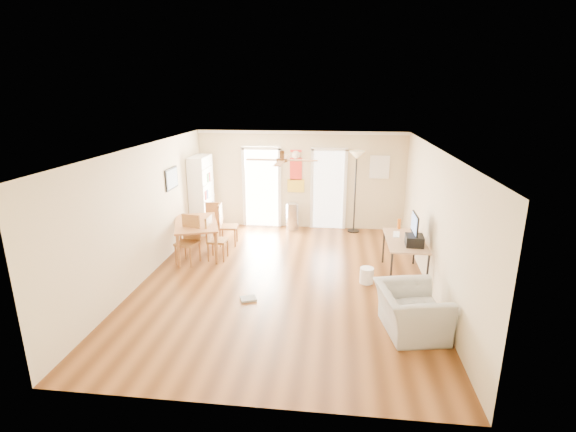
# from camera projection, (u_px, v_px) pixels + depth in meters

# --- Properties ---
(floor) EXTENTS (7.00, 7.00, 0.00)m
(floor) POSITION_uv_depth(u_px,v_px,m) (284.00, 280.00, 8.33)
(floor) COLOR brown
(floor) RESTS_ON ground
(ceiling) EXTENTS (5.50, 7.00, 0.00)m
(ceiling) POSITION_uv_depth(u_px,v_px,m) (284.00, 148.00, 7.60)
(ceiling) COLOR silver
(ceiling) RESTS_ON floor
(wall_back) EXTENTS (5.50, 0.04, 2.60)m
(wall_back) POSITION_uv_depth(u_px,v_px,m) (301.00, 180.00, 11.30)
(wall_back) COLOR beige
(wall_back) RESTS_ON floor
(wall_front) EXTENTS (5.50, 0.04, 2.60)m
(wall_front) POSITION_uv_depth(u_px,v_px,m) (245.00, 308.00, 4.63)
(wall_front) COLOR beige
(wall_front) RESTS_ON floor
(wall_left) EXTENTS (0.04, 7.00, 2.60)m
(wall_left) POSITION_uv_depth(u_px,v_px,m) (145.00, 213.00, 8.27)
(wall_left) COLOR beige
(wall_left) RESTS_ON floor
(wall_right) EXTENTS (0.04, 7.00, 2.60)m
(wall_right) POSITION_uv_depth(u_px,v_px,m) (435.00, 222.00, 7.66)
(wall_right) COLOR beige
(wall_right) RESTS_ON floor
(crown_molding) EXTENTS (5.50, 7.00, 0.08)m
(crown_molding) POSITION_uv_depth(u_px,v_px,m) (284.00, 150.00, 7.61)
(crown_molding) COLOR white
(crown_molding) RESTS_ON wall_back
(kitchen_doorway) EXTENTS (0.90, 0.10, 2.10)m
(kitchen_doorway) POSITION_uv_depth(u_px,v_px,m) (262.00, 188.00, 11.47)
(kitchen_doorway) COLOR white
(kitchen_doorway) RESTS_ON wall_back
(bathroom_doorway) EXTENTS (0.80, 0.10, 2.10)m
(bathroom_doorway) POSITION_uv_depth(u_px,v_px,m) (328.00, 190.00, 11.27)
(bathroom_doorway) COLOR white
(bathroom_doorway) RESTS_ON wall_back
(wall_decal) EXTENTS (0.46, 0.03, 1.10)m
(wall_decal) POSITION_uv_depth(u_px,v_px,m) (296.00, 171.00, 11.22)
(wall_decal) COLOR red
(wall_decal) RESTS_ON wall_back
(ac_grille) EXTENTS (0.50, 0.04, 0.60)m
(ac_grille) POSITION_uv_depth(u_px,v_px,m) (380.00, 167.00, 10.93)
(ac_grille) COLOR white
(ac_grille) RESTS_ON wall_back
(framed_poster) EXTENTS (0.04, 0.66, 0.48)m
(framed_poster) POSITION_uv_depth(u_px,v_px,m) (172.00, 179.00, 9.49)
(framed_poster) COLOR black
(framed_poster) RESTS_ON wall_left
(ceiling_fan) EXTENTS (1.24, 1.24, 0.20)m
(ceiling_fan) POSITION_uv_depth(u_px,v_px,m) (282.00, 160.00, 7.36)
(ceiling_fan) COLOR #593819
(ceiling_fan) RESTS_ON ceiling
(bookshelf) EXTENTS (0.66, 0.98, 2.00)m
(bookshelf) POSITION_uv_depth(u_px,v_px,m) (202.00, 194.00, 11.02)
(bookshelf) COLOR white
(bookshelf) RESTS_ON floor
(dining_table) EXTENTS (1.35, 1.73, 0.76)m
(dining_table) POSITION_uv_depth(u_px,v_px,m) (197.00, 238.00, 9.59)
(dining_table) COLOR #AB6137
(dining_table) RESTS_ON floor
(dining_chair_right_a) EXTENTS (0.45, 0.45, 1.00)m
(dining_chair_right_a) POSITION_uv_depth(u_px,v_px,m) (228.00, 224.00, 10.18)
(dining_chair_right_a) COLOR olive
(dining_chair_right_a) RESTS_ON floor
(dining_chair_right_b) EXTENTS (0.40, 0.40, 0.97)m
(dining_chair_right_b) POSITION_uv_depth(u_px,v_px,m) (217.00, 238.00, 9.27)
(dining_chair_right_b) COLOR #9D6432
(dining_chair_right_b) RESTS_ON floor
(dining_chair_near) EXTENTS (0.51, 0.51, 1.03)m
(dining_chair_near) POSITION_uv_depth(u_px,v_px,m) (187.00, 240.00, 9.04)
(dining_chair_near) COLOR #A26D34
(dining_chair_near) RESTS_ON floor
(dining_chair_far) EXTENTS (0.42, 0.42, 0.92)m
(dining_chair_far) POSITION_uv_depth(u_px,v_px,m) (215.00, 218.00, 10.81)
(dining_chair_far) COLOR #A06B33
(dining_chair_far) RESTS_ON floor
(trash_can) EXTENTS (0.40, 0.40, 0.73)m
(trash_can) POSITION_uv_depth(u_px,v_px,m) (292.00, 217.00, 11.31)
(trash_can) COLOR #B7B7B9
(trash_can) RESTS_ON floor
(torchiere_lamp) EXTENTS (0.41, 0.41, 2.13)m
(torchiere_lamp) POSITION_uv_depth(u_px,v_px,m) (355.00, 192.00, 10.95)
(torchiere_lamp) COLOR black
(torchiere_lamp) RESTS_ON floor
(computer_desk) EXTENTS (0.73, 1.46, 0.78)m
(computer_desk) POSITION_uv_depth(u_px,v_px,m) (404.00, 258.00, 8.41)
(computer_desk) COLOR tan
(computer_desk) RESTS_ON floor
(imac) EXTENTS (0.18, 0.61, 0.56)m
(imac) POSITION_uv_depth(u_px,v_px,m) (415.00, 228.00, 8.08)
(imac) COLOR black
(imac) RESTS_ON computer_desk
(keyboard) EXTENTS (0.18, 0.40, 0.01)m
(keyboard) POSITION_uv_depth(u_px,v_px,m) (396.00, 234.00, 8.59)
(keyboard) COLOR white
(keyboard) RESTS_ON computer_desk
(printer) EXTENTS (0.34, 0.39, 0.19)m
(printer) POSITION_uv_depth(u_px,v_px,m) (414.00, 240.00, 7.97)
(printer) COLOR black
(printer) RESTS_ON computer_desk
(orange_bottle) EXTENTS (0.09, 0.09, 0.21)m
(orange_bottle) POSITION_uv_depth(u_px,v_px,m) (399.00, 224.00, 8.94)
(orange_bottle) COLOR #D06212
(orange_bottle) RESTS_ON computer_desk
(wastebasket_a) EXTENTS (0.32, 0.32, 0.31)m
(wastebasket_a) POSITION_uv_depth(u_px,v_px,m) (367.00, 275.00, 8.19)
(wastebasket_a) COLOR white
(wastebasket_a) RESTS_ON floor
(floor_cloth) EXTENTS (0.34, 0.30, 0.04)m
(floor_cloth) POSITION_uv_depth(u_px,v_px,m) (248.00, 299.00, 7.55)
(floor_cloth) COLOR #989893
(floor_cloth) RESTS_ON floor
(armchair) EXTENTS (1.13, 1.24, 0.70)m
(armchair) POSITION_uv_depth(u_px,v_px,m) (411.00, 311.00, 6.47)
(armchair) COLOR #A6A6A0
(armchair) RESTS_ON floor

